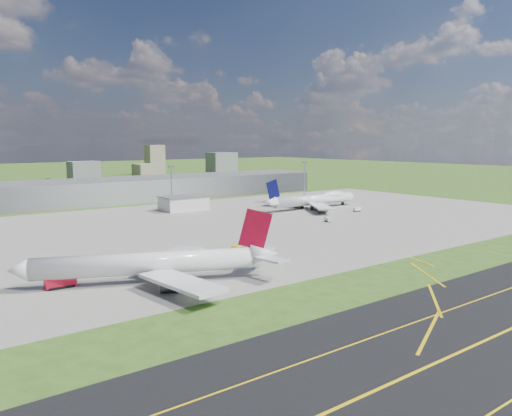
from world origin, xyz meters
TOP-DOWN VIEW (x-y plane):
  - ground at (0.00, 150.00)m, footprint 1400.00×1400.00m
  - apron at (10.00, 40.00)m, footprint 360.00×190.00m
  - terminal at (0.00, 165.00)m, footprint 300.00×42.00m
  - ops_building at (10.00, 100.00)m, footprint 26.00×16.00m
  - mast_center at (10.00, 115.00)m, footprint 3.50×2.00m
  - mast_east at (120.00, 115.00)m, footprint 3.50×2.00m
  - airliner_red_twin at (-70.73, -30.42)m, footprint 72.04×54.36m
  - airliner_blue_quad at (77.17, 58.99)m, footprint 73.67×57.91m
  - fire_truck at (-94.30, -19.31)m, footprint 8.35×3.46m
  - tug_yellow at (-28.20, -9.42)m, footprint 4.55×4.14m
  - van_white_near at (47.31, 17.58)m, footprint 3.33×4.84m
  - van_white_far at (87.39, 33.92)m, footprint 4.59×2.46m
  - bldg_c at (20.00, 310.00)m, footprint 26.00×20.00m
  - bldg_ce at (100.00, 350.00)m, footprint 22.00×24.00m
  - bldg_e at (180.00, 320.00)m, footprint 30.00×22.00m
  - bldg_tall_e at (140.00, 410.00)m, footprint 20.00×18.00m
  - tree_c at (-20.00, 280.00)m, footprint 8.10×8.10m
  - tree_e at (70.00, 275.00)m, footprint 7.65×7.65m
  - tree_far_e at (160.00, 285.00)m, footprint 6.30×6.30m

SIDE VIEW (x-z plane):
  - ground at x=0.00m, z-range 0.00..0.00m
  - apron at x=10.00m, z-range 0.00..0.08m
  - tug_yellow at x=-28.20m, z-range 0.03..1.97m
  - van_white_near at x=47.31m, z-range 0.02..2.32m
  - van_white_far at x=87.39m, z-range 0.02..2.34m
  - fire_truck at x=-94.30m, z-range -0.01..3.65m
  - ops_building at x=10.00m, z-range 0.00..8.00m
  - tree_far_e at x=160.00m, z-range 0.68..8.38m
  - airliner_blue_quad at x=77.17m, z-range -4.28..14.99m
  - tree_e at x=70.00m, z-range 0.84..10.19m
  - airliner_red_twin at x=-70.73m, z-range -4.87..15.97m
  - tree_c at x=-20.00m, z-range 0.89..10.79m
  - terminal at x=0.00m, z-range 0.00..15.00m
  - bldg_ce at x=100.00m, z-range 0.00..16.00m
  - bldg_c at x=20.00m, z-range 0.00..22.00m
  - bldg_e at x=180.00m, z-range 0.00..28.00m
  - mast_center at x=10.00m, z-range 4.76..30.66m
  - mast_east at x=120.00m, z-range 4.76..30.66m
  - bldg_tall_e at x=140.00m, z-range 0.00..36.00m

